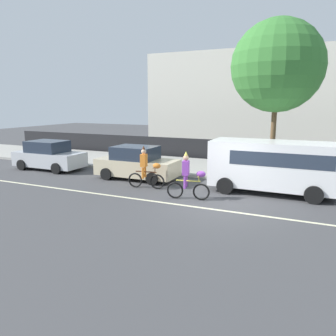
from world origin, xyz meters
TOP-DOWN VIEW (x-y plane):
  - ground_plane at (0.00, 0.00)m, footprint 80.00×80.00m
  - road_centre_line at (0.00, -0.50)m, footprint 36.00×0.14m
  - sidewalk_curb at (0.00, 6.50)m, footprint 60.00×5.00m
  - fence_line at (0.00, 9.40)m, footprint 40.00×0.08m
  - building_backdrop at (3.68, 18.00)m, footprint 28.00×8.00m
  - parade_cyclist_orange at (-3.70, 1.16)m, footprint 1.71×0.51m
  - parade_cyclist_purple at (-1.39, 0.32)m, footprint 1.71×0.53m
  - parked_van_white at (1.50, 2.70)m, footprint 5.00×2.22m
  - parked_car_beige at (-5.03, 2.64)m, footprint 4.10×1.92m
  - parked_car_silver at (-10.84, 2.70)m, footprint 4.10×1.92m
  - street_tree_near_lamp at (1.18, 4.71)m, footprint 4.16×4.16m

SIDE VIEW (x-z plane):
  - ground_plane at x=0.00m, z-range 0.00..0.00m
  - road_centre_line at x=0.00m, z-range 0.00..0.01m
  - sidewalk_curb at x=0.00m, z-range 0.00..0.15m
  - fence_line at x=0.00m, z-range 0.00..1.40m
  - parked_car_beige at x=-5.03m, z-range -0.04..1.60m
  - parked_car_silver at x=-10.84m, z-range -0.04..1.60m
  - parade_cyclist_orange at x=-3.70m, z-range -0.12..1.80m
  - parade_cyclist_purple at x=-1.39m, z-range -0.12..1.80m
  - parked_van_white at x=1.50m, z-range 0.19..2.37m
  - building_backdrop at x=3.68m, z-range 0.00..7.79m
  - street_tree_near_lamp at x=1.18m, z-range 1.72..9.04m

